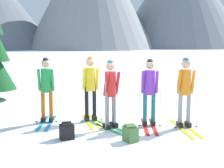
% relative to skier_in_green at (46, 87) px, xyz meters
% --- Properties ---
extents(ground_plane, '(400.00, 400.00, 0.00)m').
position_rel_skier_in_green_xyz_m(ground_plane, '(1.70, -0.63, -1.00)').
color(ground_plane, white).
extents(skier_in_green, '(0.62, 1.58, 1.79)m').
position_rel_skier_in_green_xyz_m(skier_in_green, '(0.00, 0.00, 0.00)').
color(skier_in_green, '#1E84D1').
rests_on(skier_in_green, ground).
extents(skier_in_yellow, '(0.61, 1.58, 1.81)m').
position_rel_skier_in_green_xyz_m(skier_in_yellow, '(1.19, -0.10, 0.04)').
color(skier_in_yellow, yellow).
rests_on(skier_in_yellow, ground).
extents(skier_in_red, '(1.00, 1.76, 1.77)m').
position_rel_skier_in_green_xyz_m(skier_in_red, '(1.59, -0.96, -0.02)').
color(skier_in_red, green).
rests_on(skier_in_red, ground).
extents(skier_in_purple, '(0.67, 1.63, 1.78)m').
position_rel_skier_in_green_xyz_m(skier_in_purple, '(2.63, -0.91, 0.02)').
color(skier_in_purple, red).
rests_on(skier_in_purple, ground).
extents(skier_in_orange, '(0.61, 1.81, 1.83)m').
position_rel_skier_in_green_xyz_m(skier_in_orange, '(3.47, -1.27, 0.02)').
color(skier_in_orange, yellow).
rests_on(skier_in_orange, ground).
extents(backpack_on_snow_front, '(0.33, 0.38, 0.38)m').
position_rel_skier_in_green_xyz_m(backpack_on_snow_front, '(1.81, -2.05, -0.81)').
color(backpack_on_snow_front, '#4C7238').
rests_on(backpack_on_snow_front, ground).
extents(backpack_on_snow_beside, '(0.35, 0.28, 0.38)m').
position_rel_skier_in_green_xyz_m(backpack_on_snow_beside, '(0.43, -1.57, -0.81)').
color(backpack_on_snow_beside, black).
rests_on(backpack_on_snow_beside, ground).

